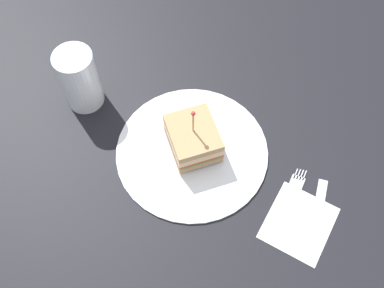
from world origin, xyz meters
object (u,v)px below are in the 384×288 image
object	(u,v)px
fork	(292,195)
knife	(319,209)
drink_glass	(80,82)
sandwich_half_center	(193,138)
plate	(192,151)
napkin	(299,223)

from	to	relation	value
fork	knife	xyz separation A→B (cm)	(4.43, -1.43, 0.00)
drink_glass	sandwich_half_center	bearing A→B (deg)	-14.13
plate	drink_glass	bearing A→B (deg)	163.81
napkin	plate	bearing A→B (deg)	156.58
plate	napkin	distance (cm)	20.87
napkin	knife	distance (cm)	4.03
plate	fork	distance (cm)	17.89
drink_glass	plate	bearing A→B (deg)	-16.19
sandwich_half_center	drink_glass	size ratio (longest dim) A/B	0.98
drink_glass	napkin	world-z (taller)	drink_glass
fork	plate	bearing A→B (deg)	167.38
plate	fork	size ratio (longest dim) A/B	1.93
sandwich_half_center	knife	distance (cm)	22.92
plate	knife	size ratio (longest dim) A/B	2.13
plate	sandwich_half_center	size ratio (longest dim) A/B	2.24
sandwich_half_center	plate	bearing A→B (deg)	-92.07
sandwich_half_center	fork	distance (cm)	18.33
plate	knife	distance (cm)	22.52
plate	sandwich_half_center	distance (cm)	3.04
fork	drink_glass	bearing A→B (deg)	165.41
napkin	fork	world-z (taller)	fork
fork	knife	size ratio (longest dim) A/B	1.11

